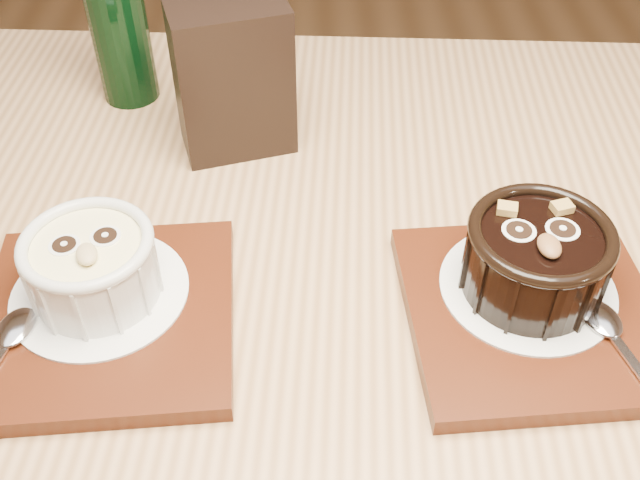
# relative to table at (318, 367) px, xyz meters

# --- Properties ---
(table) EXTENTS (1.25, 0.88, 0.75)m
(table) POSITION_rel_table_xyz_m (0.00, 0.00, 0.00)
(table) COLOR #9D6E44
(table) RESTS_ON ground
(tray_left) EXTENTS (0.19, 0.19, 0.01)m
(tray_left) POSITION_rel_table_xyz_m (-0.15, -0.03, 0.10)
(tray_left) COLOR #4B1D0C
(tray_left) RESTS_ON table
(doily_left) EXTENTS (0.13, 0.13, 0.00)m
(doily_left) POSITION_rel_table_xyz_m (-0.16, -0.01, 0.11)
(doily_left) COLOR white
(doily_left) RESTS_ON tray_left
(ramekin_white) EXTENTS (0.09, 0.09, 0.06)m
(ramekin_white) POSITION_rel_table_xyz_m (-0.16, -0.01, 0.14)
(ramekin_white) COLOR silver
(ramekin_white) RESTS_ON doily_left
(tray_right) EXTENTS (0.19, 0.19, 0.01)m
(tray_right) POSITION_rel_table_xyz_m (0.16, -0.03, 0.10)
(tray_right) COLOR #4B1D0C
(tray_right) RESTS_ON table
(doily_right) EXTENTS (0.13, 0.13, 0.00)m
(doily_right) POSITION_rel_table_xyz_m (0.16, -0.01, 0.11)
(doily_right) COLOR white
(doily_right) RESTS_ON tray_right
(ramekin_dark) EXTENTS (0.10, 0.10, 0.06)m
(ramekin_dark) POSITION_rel_table_xyz_m (0.16, -0.01, 0.14)
(ramekin_dark) COLOR black
(ramekin_dark) RESTS_ON doily_right
(spoon_right) EXTENTS (0.06, 0.14, 0.01)m
(spoon_right) POSITION_rel_table_xyz_m (0.21, -0.08, 0.11)
(spoon_right) COLOR silver
(spoon_right) RESTS_ON tray_right
(condiment_stand) EXTENTS (0.11, 0.08, 0.14)m
(condiment_stand) POSITION_rel_table_xyz_m (-0.07, 0.20, 0.16)
(condiment_stand) COLOR black
(condiment_stand) RESTS_ON table
(green_bottle) EXTENTS (0.06, 0.06, 0.21)m
(green_bottle) POSITION_rel_table_xyz_m (-0.19, 0.28, 0.17)
(green_bottle) COLOR black
(green_bottle) RESTS_ON table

